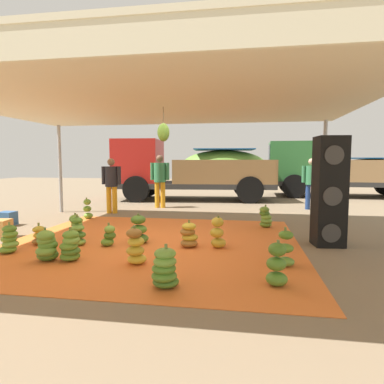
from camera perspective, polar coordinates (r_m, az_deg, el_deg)
The scene contains 27 objects.
ground_plane at distance 9.23m, azimuth -1.78°, elevation -4.31°, with size 40.00×40.00×0.00m, color #7F6B51.
tarp_orange at distance 6.37m, azimuth -6.97°, elevation -8.68°, with size 5.47×5.27×0.01m, color orange.
tent_canopy at distance 6.19m, azimuth -7.46°, elevation 15.11°, with size 8.00×7.00×2.68m.
banana_bunch_0 at distance 6.22m, azimuth -14.16°, elevation -7.43°, with size 0.33×0.31×0.43m.
banana_bunch_1 at distance 6.36m, azimuth -28.99°, elevation -7.25°, with size 0.36×0.37×0.52m.
banana_bunch_2 at distance 6.30m, azimuth -9.15°, elevation -6.56°, with size 0.47×0.47×0.57m.
banana_bunch_3 at distance 6.91m, azimuth -19.40°, elevation -5.86°, with size 0.31×0.30×0.52m.
banana_bunch_4 at distance 5.98m, azimuth -0.54°, elevation -7.52°, with size 0.41×0.45×0.49m.
banana_bunch_5 at distance 5.92m, azimuth 4.45°, elevation -7.20°, with size 0.37×0.35×0.58m.
banana_bunch_6 at distance 7.87m, azimuth 12.57°, elevation -4.36°, with size 0.39×0.41×0.54m.
banana_bunch_7 at distance 5.10m, azimuth 15.83°, elevation -9.58°, with size 0.33×0.34×0.57m.
banana_bunch_8 at distance 6.75m, azimuth -24.78°, elevation -6.90°, with size 0.38×0.38×0.41m.
banana_bunch_9 at distance 4.10m, azimuth -4.72°, elevation -13.19°, with size 0.43×0.44×0.54m.
banana_bunch_10 at distance 6.42m, azimuth -19.08°, elevation -6.60°, with size 0.36×0.35×0.57m.
banana_bunch_11 at distance 5.06m, azimuth -9.68°, elevation -9.42°, with size 0.39×0.40×0.59m.
banana_bunch_12 at distance 5.60m, azimuth -23.76°, elevation -8.58°, with size 0.43×0.45×0.52m.
banana_bunch_13 at distance 9.27m, azimuth -17.57°, elevation -2.92°, with size 0.31×0.31×0.57m.
banana_bunch_14 at distance 5.47m, azimuth -20.24°, elevation -8.85°, with size 0.41×0.41×0.53m.
banana_bunch_15 at distance 4.30m, azimuth 14.41°, elevation -12.24°, with size 0.37×0.37×0.57m.
cargo_truck_main at distance 13.29m, azimuth -0.25°, elevation 4.05°, with size 6.43×2.76×2.40m.
cargo_truck_far at distance 15.84m, azimuth 23.48°, elevation 3.55°, with size 6.40×2.54×2.40m.
worker_0 at distance 11.24m, azimuth 19.89°, elevation 2.00°, with size 0.60×0.37×1.64m.
worker_1 at distance 11.04m, azimuth -5.56°, elevation 2.58°, with size 0.64×0.39×1.75m.
worker_2 at distance 10.08m, azimuth -13.73°, elevation 1.80°, with size 0.60×0.37×1.63m.
speaker_stack at distance 6.48m, azimuth 22.61°, elevation 0.06°, with size 0.56×0.53×1.99m.
crate_0 at distance 7.77m, azimuth -30.26°, elevation -5.49°, with size 0.37×0.38×0.37m, color #B78947.
crate_1 at distance 9.13m, azimuth -29.27°, elevation -4.03°, with size 0.36×0.32×0.33m, color #335B8E.
Camera 1 is at (1.73, -5.94, 1.54)m, focal length 30.91 mm.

